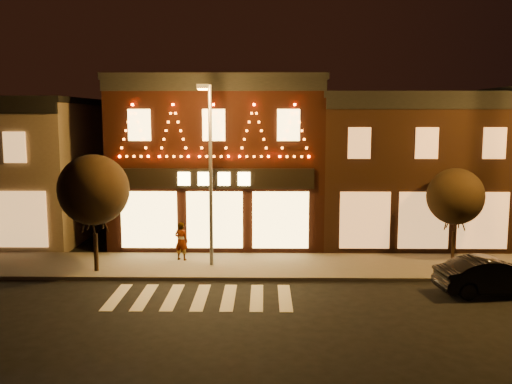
{
  "coord_description": "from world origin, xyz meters",
  "views": [
    {
      "loc": [
        2.26,
        -15.5,
        6.46
      ],
      "look_at": [
        1.97,
        4.0,
        3.8
      ],
      "focal_mm": 39.87,
      "sensor_mm": 36.0,
      "label": 1
    }
  ],
  "objects": [
    {
      "name": "ground",
      "position": [
        0.0,
        0.0,
        0.0
      ],
      "size": [
        120.0,
        120.0,
        0.0
      ],
      "primitive_type": "plane",
      "color": "black",
      "rests_on": "ground"
    },
    {
      "name": "sidewalk_far",
      "position": [
        2.0,
        8.0,
        0.07
      ],
      "size": [
        44.0,
        4.0,
        0.15
      ],
      "primitive_type": "cube",
      "color": "#47423D",
      "rests_on": "ground"
    },
    {
      "name": "building_pulp",
      "position": [
        0.0,
        13.98,
        4.16
      ],
      "size": [
        10.2,
        8.34,
        8.3
      ],
      "color": "black",
      "rests_on": "ground"
    },
    {
      "name": "building_right_a",
      "position": [
        9.5,
        13.99,
        3.76
      ],
      "size": [
        9.2,
        8.28,
        7.5
      ],
      "color": "#321C11",
      "rests_on": "ground"
    },
    {
      "name": "streetlamp_mid",
      "position": [
        0.01,
        7.69,
        4.56
      ],
      "size": [
        0.49,
        1.72,
        7.52
      ],
      "rotation": [
        0.0,
        0.0,
        0.08
      ],
      "color": "#59595E",
      "rests_on": "sidewalk_far"
    },
    {
      "name": "tree_left",
      "position": [
        -4.57,
        6.91,
        3.47
      ],
      "size": [
        2.84,
        2.84,
        4.75
      ],
      "rotation": [
        0.0,
        0.0,
        0.22
      ],
      "color": "black",
      "rests_on": "sidewalk_far"
    },
    {
      "name": "tree_right",
      "position": [
        10.45,
        8.66,
        2.98
      ],
      "size": [
        2.42,
        2.42,
        4.05
      ],
      "rotation": [
        0.0,
        0.0,
        -0.23
      ],
      "color": "black",
      "rests_on": "sidewalk_far"
    },
    {
      "name": "dark_sedan",
      "position": [
        10.54,
        4.59,
        0.67
      ],
      "size": [
        4.19,
        1.91,
        1.33
      ],
      "primitive_type": "imported",
      "rotation": [
        0.0,
        0.0,
        1.7
      ],
      "color": "black",
      "rests_on": "ground"
    },
    {
      "name": "pedestrian",
      "position": [
        -1.36,
        8.69,
        0.99
      ],
      "size": [
        0.71,
        0.58,
        1.68
      ],
      "primitive_type": "imported",
      "rotation": [
        0.0,
        0.0,
        2.81
      ],
      "color": "gray",
      "rests_on": "sidewalk_far"
    }
  ]
}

